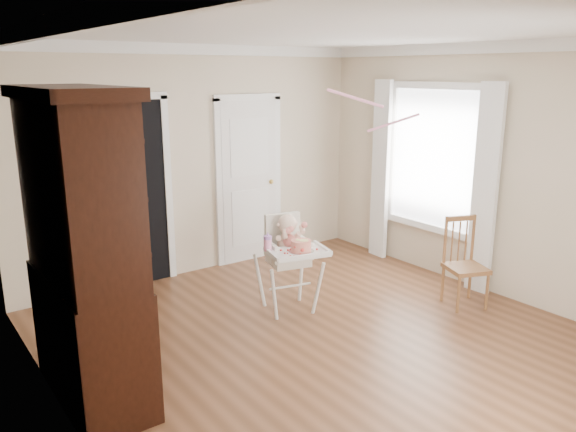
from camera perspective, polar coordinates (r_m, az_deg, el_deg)
floor at (r=5.23m, az=4.63°, el=-12.86°), size 5.00×5.00×0.00m
ceiling at (r=4.66m, az=5.33°, el=18.13°), size 5.00×5.00×0.00m
wall_back at (r=6.81m, az=-9.13°, el=5.45°), size 4.50×0.00×4.50m
wall_left at (r=3.73m, az=-22.06°, el=-2.97°), size 0.00×5.00×5.00m
wall_right at (r=6.45m, az=20.18°, el=4.25°), size 0.00×5.00×5.00m
crown_molding at (r=4.65m, az=5.31°, el=17.40°), size 4.50×5.00×0.12m
doorway at (r=6.48m, az=-16.05°, el=2.44°), size 1.06×0.05×2.22m
closet_door at (r=7.19m, az=-3.98°, el=3.44°), size 0.96×0.09×2.13m
window_right at (r=6.87m, az=14.26°, el=4.74°), size 0.13×1.84×2.30m
high_chair at (r=5.68m, az=0.06°, el=-3.70°), size 0.73×0.84×1.02m
baby at (r=5.66m, az=-0.02°, el=-2.17°), size 0.29×0.26×0.46m
cake at (r=5.43m, az=1.36°, el=-3.05°), size 0.25×0.25×0.12m
sippy_cup at (r=5.45m, az=-2.07°, el=-2.74°), size 0.08×0.08×0.19m
china_cabinet at (r=4.27m, az=-20.00°, el=-3.36°), size 0.61×1.37×2.31m
dining_chair at (r=6.17m, az=17.50°, el=-4.77°), size 0.50×0.50×0.93m
streamer at (r=4.73m, az=6.81°, el=11.81°), size 0.26×0.44×0.15m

